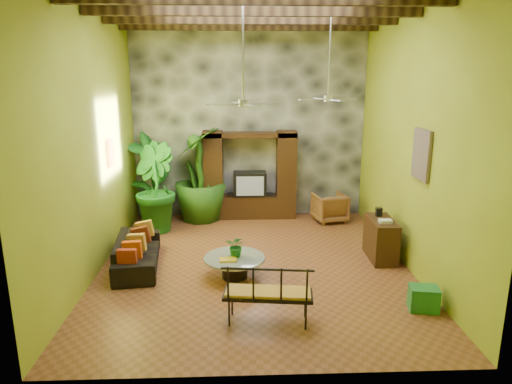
{
  "coord_description": "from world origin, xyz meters",
  "views": [
    {
      "loc": [
        -0.31,
        -8.49,
        3.66
      ],
      "look_at": [
        0.04,
        0.2,
        1.44
      ],
      "focal_mm": 32.0,
      "sensor_mm": 36.0,
      "label": 1
    }
  ],
  "objects_px": {
    "tall_plant_a": "(152,177)",
    "coffee_table": "(235,264)",
    "tall_plant_c": "(200,174)",
    "iron_bench": "(268,291)",
    "entertainment_center": "(250,182)",
    "sofa": "(137,252)",
    "green_bin": "(424,299)",
    "ceiling_fan_front": "(243,91)",
    "tall_plant_b": "(154,187)",
    "ceiling_fan_back": "(328,89)",
    "wicker_armchair": "(330,207)",
    "side_console": "(381,239)"
  },
  "relations": [
    {
      "from": "entertainment_center",
      "to": "iron_bench",
      "type": "relative_size",
      "value": 1.73
    },
    {
      "from": "ceiling_fan_front",
      "to": "wicker_armchair",
      "type": "distance_m",
      "value": 4.91
    },
    {
      "from": "tall_plant_b",
      "to": "side_console",
      "type": "bearing_deg",
      "value": -22.06
    },
    {
      "from": "wicker_armchair",
      "to": "tall_plant_b",
      "type": "bearing_deg",
      "value": -5.19
    },
    {
      "from": "side_console",
      "to": "wicker_armchair",
      "type": "bearing_deg",
      "value": 103.72
    },
    {
      "from": "ceiling_fan_back",
      "to": "wicker_armchair",
      "type": "relative_size",
      "value": 2.34
    },
    {
      "from": "ceiling_fan_back",
      "to": "sofa",
      "type": "xyz_separation_m",
      "value": [
        -3.9,
        -1.21,
        -3.11
      ]
    },
    {
      "from": "wicker_armchair",
      "to": "tall_plant_c",
      "type": "bearing_deg",
      "value": -16.52
    },
    {
      "from": "ceiling_fan_back",
      "to": "side_console",
      "type": "relative_size",
      "value": 1.78
    },
    {
      "from": "entertainment_center",
      "to": "side_console",
      "type": "height_order",
      "value": "entertainment_center"
    },
    {
      "from": "tall_plant_c",
      "to": "coffee_table",
      "type": "relative_size",
      "value": 2.13
    },
    {
      "from": "sofa",
      "to": "entertainment_center",
      "type": "bearing_deg",
      "value": -43.08
    },
    {
      "from": "green_bin",
      "to": "side_console",
      "type": "bearing_deg",
      "value": 91.28
    },
    {
      "from": "side_console",
      "to": "tall_plant_c",
      "type": "bearing_deg",
      "value": 145.81
    },
    {
      "from": "sofa",
      "to": "tall_plant_b",
      "type": "height_order",
      "value": "tall_plant_b"
    },
    {
      "from": "ceiling_fan_front",
      "to": "side_console",
      "type": "distance_m",
      "value": 4.14
    },
    {
      "from": "tall_plant_a",
      "to": "coffee_table",
      "type": "bearing_deg",
      "value": -59.51
    },
    {
      "from": "iron_bench",
      "to": "side_console",
      "type": "distance_m",
      "value": 3.51
    },
    {
      "from": "sofa",
      "to": "side_console",
      "type": "distance_m",
      "value": 4.91
    },
    {
      "from": "tall_plant_c",
      "to": "iron_bench",
      "type": "height_order",
      "value": "tall_plant_c"
    },
    {
      "from": "sofa",
      "to": "iron_bench",
      "type": "bearing_deg",
      "value": -140.08
    },
    {
      "from": "entertainment_center",
      "to": "sofa",
      "type": "xyz_separation_m",
      "value": [
        -2.3,
        -3.15,
        -0.67
      ]
    },
    {
      "from": "sofa",
      "to": "coffee_table",
      "type": "distance_m",
      "value": 2.0
    },
    {
      "from": "sofa",
      "to": "green_bin",
      "type": "height_order",
      "value": "sofa"
    },
    {
      "from": "entertainment_center",
      "to": "tall_plant_b",
      "type": "height_order",
      "value": "entertainment_center"
    },
    {
      "from": "ceiling_fan_back",
      "to": "iron_bench",
      "type": "relative_size",
      "value": 1.34
    },
    {
      "from": "wicker_armchair",
      "to": "tall_plant_a",
      "type": "relative_size",
      "value": 0.35
    },
    {
      "from": "ceiling_fan_front",
      "to": "tall_plant_b",
      "type": "distance_m",
      "value": 4.09
    },
    {
      "from": "wicker_armchair",
      "to": "ceiling_fan_front",
      "type": "bearing_deg",
      "value": 42.17
    },
    {
      "from": "tall_plant_a",
      "to": "side_console",
      "type": "relative_size",
      "value": 2.18
    },
    {
      "from": "entertainment_center",
      "to": "tall_plant_a",
      "type": "relative_size",
      "value": 1.05
    },
    {
      "from": "ceiling_fan_front",
      "to": "green_bin",
      "type": "xyz_separation_m",
      "value": [
        2.85,
        -1.55,
        -3.21
      ]
    },
    {
      "from": "sofa",
      "to": "tall_plant_b",
      "type": "relative_size",
      "value": 0.95
    },
    {
      "from": "ceiling_fan_front",
      "to": "iron_bench",
      "type": "xyz_separation_m",
      "value": [
        0.33,
        -1.89,
        -2.85
      ]
    },
    {
      "from": "tall_plant_a",
      "to": "tall_plant_c",
      "type": "xyz_separation_m",
      "value": [
        1.23,
        -0.04,
        0.07
      ]
    },
    {
      "from": "tall_plant_c",
      "to": "ceiling_fan_back",
      "type": "bearing_deg",
      "value": -31.77
    },
    {
      "from": "wicker_armchair",
      "to": "tall_plant_c",
      "type": "xyz_separation_m",
      "value": [
        -3.34,
        0.26,
        0.85
      ]
    },
    {
      "from": "ceiling_fan_back",
      "to": "tall_plant_c",
      "type": "bearing_deg",
      "value": 148.23
    },
    {
      "from": "iron_bench",
      "to": "tall_plant_c",
      "type": "bearing_deg",
      "value": 111.68
    },
    {
      "from": "entertainment_center",
      "to": "sofa",
      "type": "bearing_deg",
      "value": -126.13
    },
    {
      "from": "tall_plant_a",
      "to": "green_bin",
      "type": "relative_size",
      "value": 5.07
    },
    {
      "from": "tall_plant_a",
      "to": "ceiling_fan_back",
      "type": "bearing_deg",
      "value": -23.9
    },
    {
      "from": "tall_plant_b",
      "to": "iron_bench",
      "type": "distance_m",
      "value": 5.14
    },
    {
      "from": "entertainment_center",
      "to": "tall_plant_b",
      "type": "distance_m",
      "value": 2.52
    },
    {
      "from": "tall_plant_c",
      "to": "tall_plant_a",
      "type": "bearing_deg",
      "value": 178.17
    },
    {
      "from": "ceiling_fan_front",
      "to": "wicker_armchair",
      "type": "height_order",
      "value": "ceiling_fan_front"
    },
    {
      "from": "ceiling_fan_back",
      "to": "sofa",
      "type": "bearing_deg",
      "value": -162.7
    },
    {
      "from": "coffee_table",
      "to": "iron_bench",
      "type": "bearing_deg",
      "value": -73.07
    },
    {
      "from": "tall_plant_a",
      "to": "coffee_table",
      "type": "distance_m",
      "value": 4.29
    },
    {
      "from": "ceiling_fan_front",
      "to": "tall_plant_b",
      "type": "relative_size",
      "value": 0.87
    }
  ]
}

